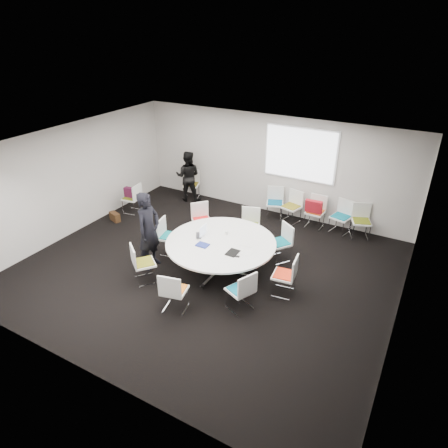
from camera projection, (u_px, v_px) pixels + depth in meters
The scene contains 31 objects.
room_shell at pixel (210, 214), 8.40m from camera, with size 8.08×7.08×2.88m.
conference_table at pixel (221, 248), 8.77m from camera, with size 2.41×2.41×0.73m.
projection_screen at pixel (300, 154), 10.57m from camera, with size 1.90×0.03×1.35m, color white.
chair_ring_a at pixel (284, 282), 8.13m from camera, with size 0.50×0.51×0.88m.
chair_ring_b at pixel (279, 249), 9.29m from camera, with size 0.63×0.63×0.88m.
chair_ring_c at pixel (249, 232), 10.04m from camera, with size 0.57×0.56×0.88m.
chair_ring_d at pixel (202, 226), 10.31m from camera, with size 0.64×0.64×0.88m.
chair_ring_e at pixel (170, 243), 9.55m from camera, with size 0.53×0.54×0.88m.
chair_ring_f at pixel (144, 270), 8.53m from camera, with size 0.64×0.64×0.88m.
chair_ring_g at pixel (175, 298), 7.68m from camera, with size 0.55×0.54×0.88m.
chair_ring_h at pixel (241, 297), 7.70m from camera, with size 0.60×0.60×0.88m.
chair_back_a at pixel (275, 209), 11.26m from camera, with size 0.59×0.58×0.88m.
chair_back_b at pixel (291, 212), 11.04m from camera, with size 0.56×0.56×0.88m.
chair_back_c at pixel (315, 218), 10.75m from camera, with size 0.48×0.46×0.88m.
chair_back_d at pixel (340, 223), 10.48m from camera, with size 0.56×0.55×0.88m.
chair_back_e at pixel (360, 227), 10.26m from camera, with size 0.59×0.59×0.88m.
chair_spare_left at pixel (133, 204), 11.57m from camera, with size 0.50×0.51×0.88m.
chair_person_back at pixel (191, 190), 12.50m from camera, with size 0.58×0.58×0.88m.
person_main at pixel (149, 231), 8.78m from camera, with size 0.66×0.43×1.80m, color black.
person_back at pixel (188, 176), 12.14m from camera, with size 0.76×0.59×1.56m, color black.
laptop at pixel (201, 236), 8.91m from camera, with size 0.30×0.19×0.02m, color #333338.
laptop_lid at pixel (203, 230), 8.88m from camera, with size 0.30×0.02×0.22m, color silver.
notebook_black at pixel (233, 253), 8.27m from camera, with size 0.22×0.30×0.02m, color black.
tablet_folio at pixel (203, 245), 8.54m from camera, with size 0.26×0.20×0.03m, color navy.
papers_right at pixel (247, 244), 8.59m from camera, with size 0.30×0.21×0.00m, color silver.
papers_front at pixel (245, 252), 8.30m from camera, with size 0.30×0.21×0.00m, color white.
cup at pixel (227, 233), 8.97m from camera, with size 0.08×0.08×0.09m, color white.
phone at pixel (236, 256), 8.15m from camera, with size 0.14×0.07×0.01m, color black.
maroon_bag at pixel (131, 192), 11.41m from camera, with size 0.40×0.14×0.28m, color #4A132F.
brown_bag at pixel (115, 217), 11.15m from camera, with size 0.36×0.16×0.24m, color #342010.
red_jacket at pixel (314, 206), 10.38m from camera, with size 0.44×0.10×0.35m, color #AC1521.
Camera 1 is at (4.02, -6.46, 5.08)m, focal length 32.00 mm.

